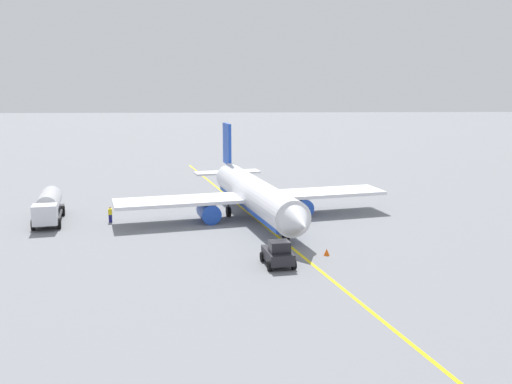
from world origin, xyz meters
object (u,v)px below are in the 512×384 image
Objects in this scene: pushback_tug at (278,254)px; safety_cone_nose at (327,252)px; airplane at (255,195)px; refueling_worker at (110,215)px; fuel_tanker at (48,206)px.

safety_cone_nose is at bearing 121.12° from pushback_tug.
airplane reaches higher than refueling_worker.
airplane is 16.94m from pushback_tug.
fuel_tanker is 5.96× the size of refueling_worker.
refueling_worker is at bearing 85.95° from fuel_tanker.
refueling_worker reaches higher than safety_cone_nose.
fuel_tanker is 28.29m from pushback_tug.
fuel_tanker reaches higher than refueling_worker.
safety_cone_nose is (-2.68, 4.43, -0.71)m from pushback_tug.
airplane reaches higher than safety_cone_nose.
refueling_worker is (0.47, 6.60, -0.90)m from fuel_tanker.
refueling_worker is 24.76m from safety_cone_nose.
pushback_tug is 2.28× the size of refueling_worker.
safety_cone_nose is (14.14, 5.75, -2.25)m from airplane.
refueling_worker is at bearing -132.65° from pushback_tug.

